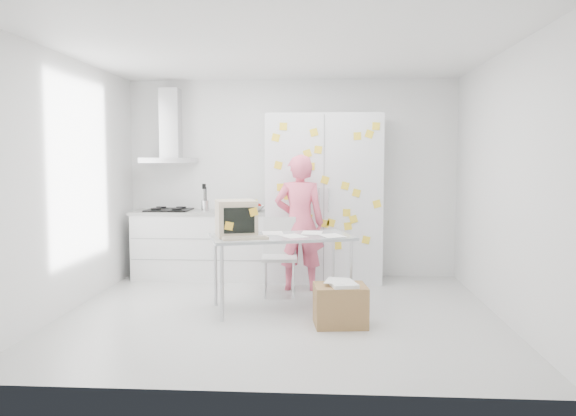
# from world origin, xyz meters

# --- Properties ---
(floor) EXTENTS (4.50, 4.00, 0.02)m
(floor) POSITION_xyz_m (0.00, 0.00, -0.01)
(floor) COLOR silver
(floor) RESTS_ON ground
(walls) EXTENTS (4.52, 4.01, 2.70)m
(walls) POSITION_xyz_m (0.00, 0.72, 1.35)
(walls) COLOR white
(walls) RESTS_ON ground
(ceiling) EXTENTS (4.50, 4.00, 0.02)m
(ceiling) POSITION_xyz_m (0.00, 0.00, 2.70)
(ceiling) COLOR white
(ceiling) RESTS_ON walls
(counter_run) EXTENTS (1.84, 0.63, 1.28)m
(counter_run) POSITION_xyz_m (-1.20, 1.70, 0.47)
(counter_run) COLOR white
(counter_run) RESTS_ON ground
(range_hood) EXTENTS (0.70, 0.48, 1.01)m
(range_hood) POSITION_xyz_m (-1.65, 1.84, 1.96)
(range_hood) COLOR silver
(range_hood) RESTS_ON walls
(tall_cabinet) EXTENTS (1.50, 0.68, 2.20)m
(tall_cabinet) POSITION_xyz_m (0.45, 1.67, 1.10)
(tall_cabinet) COLOR silver
(tall_cabinet) RESTS_ON ground
(person) EXTENTS (0.62, 0.41, 1.67)m
(person) POSITION_xyz_m (0.15, 1.10, 0.84)
(person) COLOR #F25E7B
(person) RESTS_ON ground
(desk) EXTENTS (1.64, 1.14, 1.18)m
(desk) POSITION_xyz_m (-0.30, 0.13, 0.90)
(desk) COLOR #A2A9AD
(desk) RESTS_ON ground
(chair) EXTENTS (0.44, 0.44, 0.92)m
(chair) POSITION_xyz_m (-0.08, 0.89, 0.52)
(chair) COLOR silver
(chair) RESTS_ON ground
(cardboard_box) EXTENTS (0.54, 0.46, 0.44)m
(cardboard_box) POSITION_xyz_m (0.62, -0.39, 0.21)
(cardboard_box) COLOR #9A7342
(cardboard_box) RESTS_ON ground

